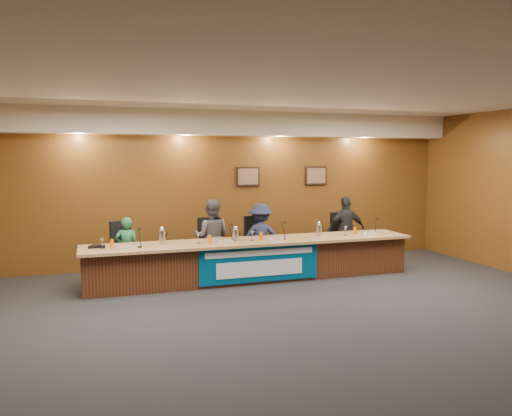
# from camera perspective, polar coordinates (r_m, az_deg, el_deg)

# --- Properties ---
(floor) EXTENTS (10.00, 10.00, 0.00)m
(floor) POSITION_cam_1_polar(r_m,az_deg,el_deg) (7.20, 5.67, -12.52)
(floor) COLOR black
(floor) RESTS_ON ground
(ceiling) EXTENTS (10.00, 8.00, 0.04)m
(ceiling) POSITION_cam_1_polar(r_m,az_deg,el_deg) (6.90, 5.95, 13.60)
(ceiling) COLOR silver
(ceiling) RESTS_ON wall_back
(wall_back) EXTENTS (10.00, 0.04, 3.20)m
(wall_back) POSITION_cam_1_polar(r_m,az_deg,el_deg) (10.63, -3.04, 2.24)
(wall_back) COLOR #5A3614
(wall_back) RESTS_ON floor
(soffit) EXTENTS (10.00, 0.50, 0.50)m
(soffit) POSITION_cam_1_polar(r_m,az_deg,el_deg) (10.39, -2.71, 9.61)
(soffit) COLOR beige
(soffit) RESTS_ON wall_back
(dais_body) EXTENTS (6.00, 0.80, 0.70)m
(dais_body) POSITION_cam_1_polar(r_m,az_deg,el_deg) (9.28, -0.37, -6.07)
(dais_body) COLOR #452313
(dais_body) RESTS_ON floor
(dais_top) EXTENTS (6.10, 0.95, 0.05)m
(dais_top) POSITION_cam_1_polar(r_m,az_deg,el_deg) (9.16, -0.28, -3.84)
(dais_top) COLOR #9C7749
(dais_top) RESTS_ON dais_body
(banner) EXTENTS (2.20, 0.02, 0.65)m
(banner) POSITION_cam_1_polar(r_m,az_deg,el_deg) (8.89, 0.46, -6.41)
(banner) COLOR navy
(banner) RESTS_ON dais_body
(banner_text_upper) EXTENTS (2.00, 0.01, 0.10)m
(banner_text_upper) POSITION_cam_1_polar(r_m,az_deg,el_deg) (8.83, 0.49, -5.16)
(banner_text_upper) COLOR silver
(banner_text_upper) RESTS_ON banner
(banner_text_lower) EXTENTS (1.60, 0.01, 0.28)m
(banner_text_lower) POSITION_cam_1_polar(r_m,az_deg,el_deg) (8.89, 0.48, -6.93)
(banner_text_lower) COLOR silver
(banner_text_lower) RESTS_ON banner
(wall_photo_left) EXTENTS (0.52, 0.04, 0.42)m
(wall_photo_left) POSITION_cam_1_polar(r_m,az_deg,el_deg) (10.70, -0.93, 3.61)
(wall_photo_left) COLOR black
(wall_photo_left) RESTS_ON wall_back
(wall_photo_right) EXTENTS (0.52, 0.04, 0.42)m
(wall_photo_right) POSITION_cam_1_polar(r_m,az_deg,el_deg) (11.29, 6.86, 3.69)
(wall_photo_right) COLOR black
(wall_photo_right) RESTS_ON wall_back
(panelist_a) EXTENTS (0.47, 0.34, 1.18)m
(panelist_a) POSITION_cam_1_polar(r_m,az_deg,el_deg) (9.48, -14.55, -4.53)
(panelist_a) COLOR #1D633A
(panelist_a) RESTS_ON floor
(panelist_b) EXTENTS (0.86, 0.77, 1.46)m
(panelist_b) POSITION_cam_1_polar(r_m,az_deg,el_deg) (9.69, -5.08, -3.31)
(panelist_b) COLOR #4A4A4E
(panelist_b) RESTS_ON floor
(panelist_c) EXTENTS (0.96, 0.68, 1.35)m
(panelist_c) POSITION_cam_1_polar(r_m,az_deg,el_deg) (9.97, 0.54, -3.35)
(panelist_c) COLOR #1A213D
(panelist_c) RESTS_ON floor
(panelist_d) EXTENTS (0.87, 0.42, 1.44)m
(panelist_d) POSITION_cam_1_polar(r_m,az_deg,el_deg) (10.73, 10.26, -2.53)
(panelist_d) COLOR black
(panelist_d) RESTS_ON floor
(office_chair_a) EXTENTS (0.63, 0.63, 0.08)m
(office_chair_a) POSITION_cam_1_polar(r_m,az_deg,el_deg) (9.60, -14.57, -5.07)
(office_chair_a) COLOR black
(office_chair_a) RESTS_ON floor
(office_chair_b) EXTENTS (0.48, 0.48, 0.08)m
(office_chair_b) POSITION_cam_1_polar(r_m,az_deg,el_deg) (9.82, -5.20, -4.65)
(office_chair_b) COLOR black
(office_chair_b) RESTS_ON floor
(office_chair_c) EXTENTS (0.59, 0.59, 0.08)m
(office_chair_c) POSITION_cam_1_polar(r_m,az_deg,el_deg) (10.09, 0.35, -4.35)
(office_chair_c) COLOR black
(office_chair_c) RESTS_ON floor
(office_chair_d) EXTENTS (0.49, 0.49, 0.08)m
(office_chair_d) POSITION_cam_1_polar(r_m,az_deg,el_deg) (10.85, 9.98, -3.72)
(office_chair_d) COLOR black
(office_chair_d) RESTS_ON floor
(nameplate_a) EXTENTS (0.24, 0.08, 0.10)m
(nameplate_a) POSITION_cam_1_polar(r_m,az_deg,el_deg) (8.49, -14.36, -4.32)
(nameplate_a) COLOR white
(nameplate_a) RESTS_ON dais_top
(microphone_a) EXTENTS (0.07, 0.07, 0.02)m
(microphone_a) POSITION_cam_1_polar(r_m,az_deg,el_deg) (8.63, -13.13, -4.36)
(microphone_a) COLOR black
(microphone_a) RESTS_ON dais_top
(juice_glass_a) EXTENTS (0.06, 0.06, 0.15)m
(juice_glass_a) POSITION_cam_1_polar(r_m,az_deg,el_deg) (8.66, -16.14, -3.96)
(juice_glass_a) COLOR #E06705
(juice_glass_a) RESTS_ON dais_top
(water_glass_a) EXTENTS (0.08, 0.08, 0.18)m
(water_glass_a) POSITION_cam_1_polar(r_m,az_deg,el_deg) (8.68, -17.15, -3.88)
(water_glass_a) COLOR silver
(water_glass_a) RESTS_ON dais_top
(nameplate_b) EXTENTS (0.24, 0.08, 0.10)m
(nameplate_b) POSITION_cam_1_polar(r_m,az_deg,el_deg) (8.72, -3.37, -3.87)
(nameplate_b) COLOR white
(nameplate_b) RESTS_ON dais_top
(microphone_b) EXTENTS (0.07, 0.07, 0.02)m
(microphone_b) POSITION_cam_1_polar(r_m,az_deg,el_deg) (8.91, -2.94, -3.89)
(microphone_b) COLOR black
(microphone_b) RESTS_ON dais_top
(juice_glass_b) EXTENTS (0.06, 0.06, 0.15)m
(juice_glass_b) POSITION_cam_1_polar(r_m,az_deg,el_deg) (8.85, -5.35, -3.55)
(juice_glass_b) COLOR #E06705
(juice_glass_b) RESTS_ON dais_top
(water_glass_b) EXTENTS (0.08, 0.08, 0.18)m
(water_glass_b) POSITION_cam_1_polar(r_m,az_deg,el_deg) (8.85, -6.62, -3.46)
(water_glass_b) COLOR silver
(water_glass_b) RESTS_ON dais_top
(nameplate_c) EXTENTS (0.24, 0.08, 0.10)m
(nameplate_c) POSITION_cam_1_polar(r_m,az_deg,el_deg) (9.08, 2.49, -3.49)
(nameplate_c) COLOR white
(nameplate_c) RESTS_ON dais_top
(microphone_c) EXTENTS (0.07, 0.07, 0.02)m
(microphone_c) POSITION_cam_1_polar(r_m,az_deg,el_deg) (9.24, 3.09, -3.54)
(microphone_c) COLOR black
(microphone_c) RESTS_ON dais_top
(juice_glass_c) EXTENTS (0.06, 0.06, 0.15)m
(juice_glass_c) POSITION_cam_1_polar(r_m,az_deg,el_deg) (9.16, 0.58, -3.20)
(juice_glass_c) COLOR #E06705
(juice_glass_c) RESTS_ON dais_top
(water_glass_c) EXTENTS (0.08, 0.08, 0.18)m
(water_glass_c) POSITION_cam_1_polar(r_m,az_deg,el_deg) (9.05, -0.41, -3.22)
(water_glass_c) COLOR silver
(water_glass_c) RESTS_ON dais_top
(nameplate_d) EXTENTS (0.24, 0.08, 0.10)m
(nameplate_d) POSITION_cam_1_polar(r_m,az_deg,el_deg) (9.90, 13.04, -2.85)
(nameplate_d) COLOR white
(nameplate_d) RESTS_ON dais_top
(microphone_d) EXTENTS (0.07, 0.07, 0.02)m
(microphone_d) POSITION_cam_1_polar(r_m,az_deg,el_deg) (10.06, 13.34, -2.92)
(microphone_d) COLOR black
(microphone_d) RESTS_ON dais_top
(juice_glass_d) EXTENTS (0.06, 0.06, 0.15)m
(juice_glass_d) POSITION_cam_1_polar(r_m,az_deg,el_deg) (9.97, 11.23, -2.58)
(juice_glass_d) COLOR #E06705
(juice_glass_d) RESTS_ON dais_top
(water_glass_d) EXTENTS (0.08, 0.08, 0.18)m
(water_glass_d) POSITION_cam_1_polar(r_m,az_deg,el_deg) (9.84, 10.18, -2.58)
(water_glass_d) COLOR silver
(water_glass_d) RESTS_ON dais_top
(carafe_left) EXTENTS (0.12, 0.12, 0.25)m
(carafe_left) POSITION_cam_1_polar(r_m,az_deg,el_deg) (8.85, -10.69, -3.29)
(carafe_left) COLOR silver
(carafe_left) RESTS_ON dais_top
(carafe_mid) EXTENTS (0.12, 0.12, 0.22)m
(carafe_mid) POSITION_cam_1_polar(r_m,az_deg,el_deg) (9.04, -2.37, -3.12)
(carafe_mid) COLOR silver
(carafe_mid) RESTS_ON dais_top
(carafe_right) EXTENTS (0.12, 0.12, 0.23)m
(carafe_right) POSITION_cam_1_polar(r_m,az_deg,el_deg) (9.66, 7.18, -2.56)
(carafe_right) COLOR silver
(carafe_right) RESTS_ON dais_top
(speakerphone) EXTENTS (0.32, 0.32, 0.05)m
(speakerphone) POSITION_cam_1_polar(r_m,az_deg,el_deg) (8.81, -17.76, -4.18)
(speakerphone) COLOR black
(speakerphone) RESTS_ON dais_top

